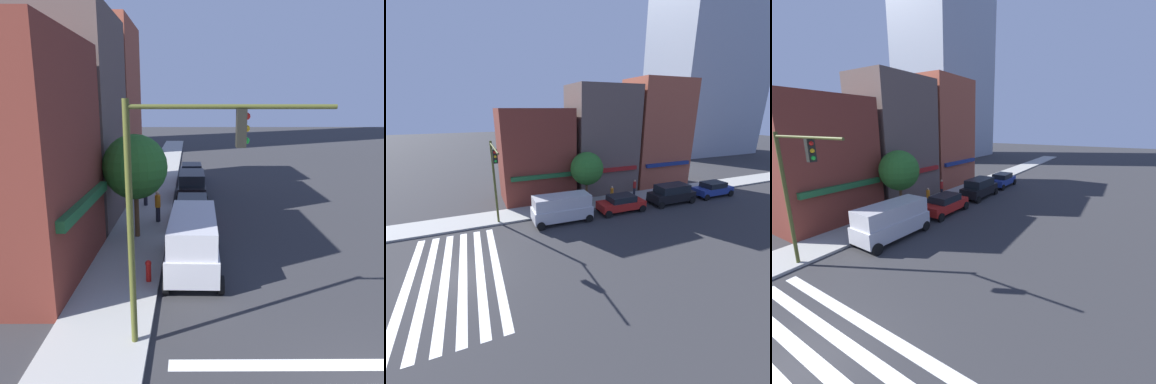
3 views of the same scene
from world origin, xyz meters
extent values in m
cube|color=silver|center=(2.35, 0.00, 0.00)|extent=(0.46, 10.80, 0.01)
cube|color=maroon|center=(7.84, 11.50, 4.62)|extent=(7.11, 5.00, 9.25)
cube|color=#1E592D|center=(7.84, 8.85, 3.00)|extent=(6.04, 0.30, 0.40)
cube|color=brown|center=(15.44, 11.50, 5.80)|extent=(7.07, 5.00, 11.60)
cube|color=maroon|center=(15.44, 8.85, 3.00)|extent=(6.01, 0.30, 0.40)
cube|color=#9E4C38|center=(22.93, 11.50, 6.23)|extent=(7.22, 5.00, 12.47)
cube|color=navy|center=(22.93, 8.85, 3.00)|extent=(6.14, 0.30, 0.40)
cylinder|color=#474C1E|center=(3.21, 6.40, 3.44)|extent=(0.18, 0.18, 6.88)
cylinder|color=#474C1E|center=(3.21, 3.80, 6.68)|extent=(0.12, 5.20, 0.12)
cube|color=black|center=(3.21, 3.54, 6.16)|extent=(0.32, 0.24, 0.95)
sphere|color=red|center=(3.21, 3.41, 6.45)|extent=(0.18, 0.18, 0.18)
sphere|color=#EAAD14|center=(3.21, 3.41, 6.15)|extent=(0.18, 0.18, 0.18)
sphere|color=green|center=(3.21, 3.41, 5.85)|extent=(0.18, 0.18, 0.18)
cube|color=#B7B7BC|center=(8.27, 4.70, 0.84)|extent=(5.05, 2.13, 1.00)
cube|color=#B7B7BC|center=(8.27, 4.70, 1.84)|extent=(4.80, 1.96, 1.00)
cylinder|color=black|center=(6.18, 5.70, 0.34)|extent=(0.68, 0.22, 0.68)
cylinder|color=black|center=(6.18, 3.70, 0.34)|extent=(0.68, 0.22, 0.68)
cylinder|color=black|center=(10.36, 5.70, 0.34)|extent=(0.68, 0.22, 0.68)
cylinder|color=black|center=(10.36, 3.70, 0.34)|extent=(0.68, 0.22, 0.68)
cube|color=#B21E19|center=(14.09, 4.70, 0.69)|extent=(4.42, 1.84, 0.70)
cube|color=black|center=(14.09, 4.70, 1.31)|extent=(2.43, 1.68, 0.55)
cylinder|color=black|center=(12.30, 5.60, 0.34)|extent=(0.68, 0.22, 0.68)
cylinder|color=black|center=(12.30, 3.80, 0.34)|extent=(0.68, 0.22, 0.68)
cylinder|color=black|center=(15.88, 5.60, 0.34)|extent=(0.68, 0.22, 0.68)
cylinder|color=black|center=(15.88, 3.80, 0.34)|extent=(0.68, 0.22, 0.68)
cube|color=black|center=(20.02, 4.70, 0.77)|extent=(4.71, 1.92, 0.85)
cube|color=black|center=(20.02, 4.70, 1.56)|extent=(3.30, 1.76, 0.75)
cylinder|color=black|center=(18.07, 5.65, 0.34)|extent=(0.68, 0.22, 0.68)
cylinder|color=black|center=(18.07, 3.75, 0.34)|extent=(0.68, 0.22, 0.68)
cylinder|color=black|center=(21.96, 5.65, 0.34)|extent=(0.68, 0.22, 0.68)
cylinder|color=black|center=(21.96, 3.75, 0.34)|extent=(0.68, 0.22, 0.68)
cube|color=navy|center=(25.77, 4.70, 0.69)|extent=(4.42, 1.85, 0.70)
cube|color=black|center=(25.77, 4.70, 1.31)|extent=(2.44, 1.68, 0.55)
cylinder|color=black|center=(23.98, 5.60, 0.34)|extent=(0.68, 0.22, 0.68)
cylinder|color=black|center=(23.98, 3.80, 0.34)|extent=(0.68, 0.22, 0.68)
cylinder|color=black|center=(27.57, 5.60, 0.34)|extent=(0.68, 0.22, 0.68)
cylinder|color=black|center=(27.57, 3.80, 0.34)|extent=(0.68, 0.22, 0.68)
cylinder|color=#23232D|center=(17.65, 7.76, 0.57)|extent=(0.26, 0.26, 0.85)
cylinder|color=red|center=(17.65, 7.76, 1.35)|extent=(0.32, 0.32, 0.70)
sphere|color=tan|center=(17.65, 7.76, 1.81)|extent=(0.22, 0.22, 0.22)
cylinder|color=#23232D|center=(14.21, 6.65, 0.57)|extent=(0.26, 0.26, 0.85)
cylinder|color=orange|center=(14.21, 6.65, 1.35)|extent=(0.32, 0.32, 0.70)
sphere|color=tan|center=(14.21, 6.65, 1.81)|extent=(0.22, 0.22, 0.22)
cylinder|color=red|center=(6.88, 6.40, 0.47)|extent=(0.20, 0.20, 0.65)
sphere|color=red|center=(6.88, 6.40, 0.87)|extent=(0.24, 0.24, 0.24)
cylinder|color=brown|center=(11.83, 7.50, 1.38)|extent=(0.24, 0.24, 2.46)
sphere|color=#286623|center=(11.83, 7.50, 3.72)|extent=(3.18, 3.18, 3.18)
camera|label=1|loc=(-6.20, 4.81, 6.79)|focal=35.00mm
camera|label=2|loc=(1.78, -14.40, 9.21)|focal=24.00mm
camera|label=3|loc=(-2.47, -7.52, 7.14)|focal=24.00mm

